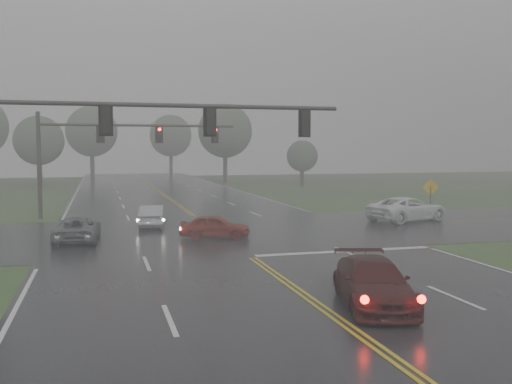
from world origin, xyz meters
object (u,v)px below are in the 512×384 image
object	(u,v)px
pickup_white	(407,221)
signal_gantry_near	(111,137)
sedan_maroon	(373,306)
sedan_silver	(152,227)
sedan_red	(215,239)
car_grey	(78,242)
signal_gantry_far	(104,144)

from	to	relation	value
pickup_white	signal_gantry_near	world-z (taller)	signal_gantry_near
sedan_maroon	sedan_silver	size ratio (longest dim) A/B	1.18
sedan_maroon	signal_gantry_near	distance (m)	12.11
sedan_red	car_grey	bearing A→B (deg)	98.67
signal_gantry_near	pickup_white	bearing A→B (deg)	27.12
sedan_maroon	car_grey	distance (m)	17.30
sedan_silver	pickup_white	size ratio (longest dim) A/B	0.71
pickup_white	signal_gantry_near	xyz separation A→B (m)	(-18.83, -9.64, 5.18)
car_grey	sedan_maroon	bearing A→B (deg)	125.24
signal_gantry_far	signal_gantry_near	bearing A→B (deg)	-89.38
car_grey	signal_gantry_far	xyz separation A→B (m)	(1.45, 10.65, 5.08)
sedan_silver	signal_gantry_near	bearing A→B (deg)	84.65
sedan_maroon	signal_gantry_near	bearing A→B (deg)	146.69
signal_gantry_far	sedan_maroon	bearing A→B (deg)	-73.37
signal_gantry_far	sedan_red	bearing A→B (deg)	-64.43
sedan_maroon	sedan_red	xyz separation A→B (m)	(-2.08, 13.89, 0.00)
sedan_red	car_grey	world-z (taller)	car_grey
sedan_red	car_grey	xyz separation A→B (m)	(-6.96, 0.85, 0.00)
sedan_maroon	car_grey	xyz separation A→B (m)	(-9.04, 14.75, 0.00)
signal_gantry_near	signal_gantry_far	size ratio (longest dim) A/B	1.05
car_grey	signal_gantry_far	size ratio (longest dim) A/B	0.34
sedan_red	signal_gantry_near	size ratio (longest dim) A/B	0.26
sedan_silver	signal_gantry_near	distance (m)	12.57
sedan_silver	pickup_white	xyz separation A→B (m)	(16.33, -1.53, 0.00)
sedan_red	signal_gantry_far	bearing A→B (deg)	41.23
sedan_red	sedan_silver	size ratio (longest dim) A/B	0.91
car_grey	signal_gantry_far	bearing A→B (deg)	-94.03
car_grey	signal_gantry_far	world-z (taller)	signal_gantry_far
pickup_white	signal_gantry_far	distance (m)	21.13
signal_gantry_near	signal_gantry_far	xyz separation A→B (m)	(-0.19, 17.34, -0.11)
sedan_red	signal_gantry_near	xyz separation A→B (m)	(-5.32, -5.84, 5.18)
pickup_white	car_grey	bearing A→B (deg)	80.00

